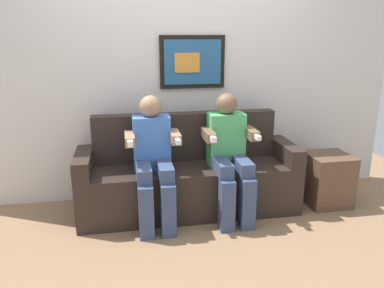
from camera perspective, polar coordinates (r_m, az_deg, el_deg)
ground_plane at (r=3.40m, az=0.47°, el=-12.11°), size 5.73×5.73×0.00m
back_wall_assembly at (r=3.75m, az=-1.69°, el=11.48°), size 4.41×0.10×2.60m
couch at (r=3.56m, az=-0.52°, el=-5.21°), size 2.01×0.58×0.90m
person_on_left at (r=3.26m, az=-5.87°, el=-1.85°), size 0.46×0.56×1.11m
person_on_right at (r=3.38m, az=5.61°, el=-1.20°), size 0.46×0.56×1.11m
side_table_right at (r=3.94m, az=19.62°, el=-5.00°), size 0.40×0.40×0.50m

